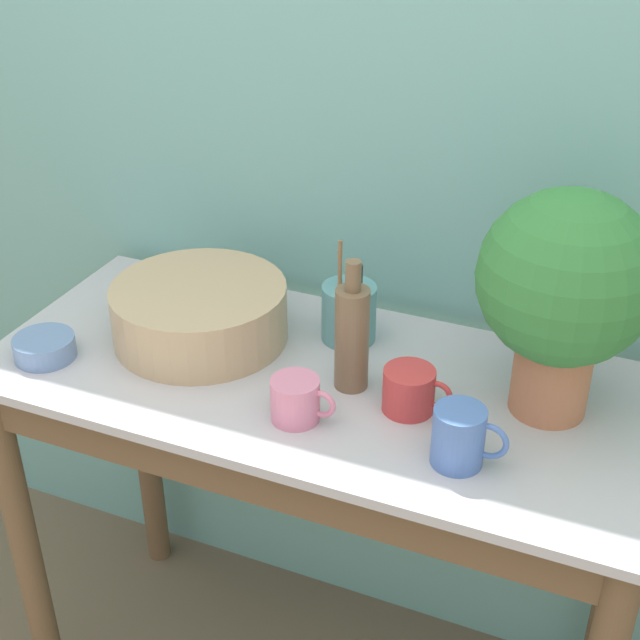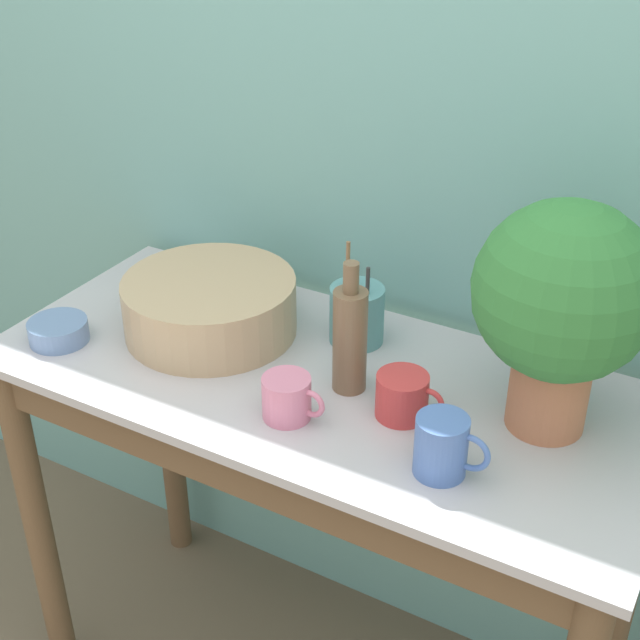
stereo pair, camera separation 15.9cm
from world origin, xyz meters
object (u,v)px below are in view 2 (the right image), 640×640
mug_red (403,396)px  mug_pink (288,398)px  bowl_small_blue (58,331)px  mug_blue (443,446)px  utensil_cup (359,315)px  bottle_tall (350,338)px  bowl_wash_large (210,306)px  potted_plant (563,300)px

mug_red → mug_pink: bearing=-149.4°
mug_pink → bowl_small_blue: mug_pink is taller
mug_blue → utensil_cup: bearing=135.8°
mug_blue → bowl_small_blue: mug_blue is taller
bottle_tall → mug_pink: 0.15m
bowl_wash_large → bowl_small_blue: (-0.24, -0.18, -0.04)m
bowl_wash_large → mug_red: 0.46m
bottle_tall → utensil_cup: 0.17m
bowl_wash_large → mug_pink: size_ratio=2.93×
potted_plant → bowl_small_blue: (-0.91, -0.20, -0.22)m
bottle_tall → mug_pink: bottle_tall is taller
bottle_tall → utensil_cup: bottle_tall is taller
potted_plant → utensil_cup: (-0.40, 0.08, -0.18)m
mug_pink → mug_red: mug_red is taller
mug_pink → mug_red: 0.20m
potted_plant → bottle_tall: bearing=-169.0°
mug_red → utensil_cup: (-0.18, 0.18, 0.02)m
mug_red → bowl_small_blue: 0.70m
bowl_wash_large → utensil_cup: size_ratio=1.59×
bottle_tall → utensil_cup: size_ratio=1.17×
mug_pink → mug_blue: bearing=-1.4°
bowl_wash_large → mug_blue: bowl_wash_large is taller
mug_pink → mug_blue: (0.29, -0.01, 0.01)m
bottle_tall → bowl_small_blue: 0.60m
mug_blue → bowl_small_blue: bearing=-180.0°
bowl_wash_large → mug_pink: (0.28, -0.17, -0.02)m
potted_plant → mug_red: bearing=-156.5°
bowl_wash_large → bottle_tall: bottle_tall is taller
mug_pink → mug_red: size_ratio=0.95×
mug_blue → utensil_cup: (-0.30, 0.29, 0.01)m
bottle_tall → bowl_wash_large: bearing=173.2°
potted_plant → mug_blue: bearing=-117.0°
bottle_tall → mug_blue: 0.28m
mug_red → bowl_small_blue: size_ratio=1.06×
bottle_tall → mug_blue: (0.24, -0.14, -0.05)m
potted_plant → mug_red: (-0.22, -0.10, -0.20)m
utensil_cup → bottle_tall: bearing=-68.5°
bowl_small_blue → utensil_cup: 0.59m
bowl_wash_large → bottle_tall: 0.34m
bowl_small_blue → mug_pink: bearing=0.8°
bottle_tall → mug_blue: bottle_tall is taller
mug_red → mug_blue: size_ratio=1.00×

